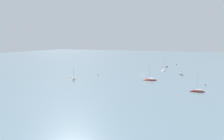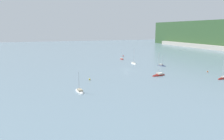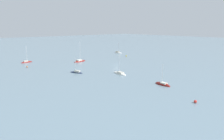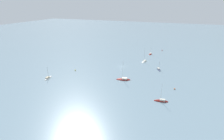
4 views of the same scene
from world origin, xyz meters
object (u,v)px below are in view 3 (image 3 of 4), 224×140
(sailboat_5, at_px, (77,73))
(mooring_buoy_1, at_px, (195,102))
(mooring_buoy_2, at_px, (126,56))
(sailboat_3, at_px, (163,85))
(mooring_buoy_0, at_px, (27,67))
(sailboat_4, at_px, (27,62))
(sailboat_1, at_px, (118,53))
(sailboat_2, at_px, (120,74))
(sailboat_0, at_px, (80,61))

(sailboat_5, bearing_deg, mooring_buoy_1, 162.84)
(mooring_buoy_1, distance_m, mooring_buoy_2, 87.10)
(sailboat_3, bearing_deg, mooring_buoy_0, 25.42)
(sailboat_4, relative_size, mooring_buoy_1, 11.76)
(sailboat_3, bearing_deg, sailboat_1, -27.80)
(sailboat_1, relative_size, sailboat_4, 0.85)
(sailboat_4, xyz_separation_m, mooring_buoy_2, (-18.26, -57.18, 0.25))
(mooring_buoy_1, bearing_deg, mooring_buoy_0, 11.07)
(sailboat_3, height_order, sailboat_4, sailboat_4)
(sailboat_2, xyz_separation_m, sailboat_3, (-22.10, 0.83, -0.02))
(sailboat_2, relative_size, mooring_buoy_2, 14.01)
(sailboat_1, relative_size, mooring_buoy_0, 12.61)
(mooring_buoy_0, height_order, mooring_buoy_2, mooring_buoy_2)
(sailboat_5, distance_m, mooring_buoy_2, 55.28)
(sailboat_0, relative_size, sailboat_2, 1.15)
(sailboat_2, relative_size, sailboat_5, 1.56)
(sailboat_0, height_order, sailboat_4, sailboat_0)
(mooring_buoy_0, bearing_deg, sailboat_5, -156.07)
(mooring_buoy_1, bearing_deg, sailboat_3, -26.47)
(sailboat_1, xyz_separation_m, mooring_buoy_2, (-16.53, 7.99, 0.28))
(sailboat_0, bearing_deg, sailboat_2, -111.72)
(sailboat_1, bearing_deg, sailboat_3, -39.16)
(sailboat_0, relative_size, sailboat_3, 1.49)
(sailboat_1, relative_size, mooring_buoy_2, 10.77)
(mooring_buoy_1, bearing_deg, sailboat_5, 4.10)
(sailboat_5, distance_m, mooring_buoy_1, 51.52)
(sailboat_4, xyz_separation_m, mooring_buoy_1, (-91.54, -10.10, 0.28))
(mooring_buoy_0, xyz_separation_m, mooring_buoy_1, (-77.07, -15.08, 0.08))
(sailboat_3, height_order, mooring_buoy_1, sailboat_3)
(sailboat_3, distance_m, mooring_buoy_2, 69.35)
(sailboat_1, bearing_deg, mooring_buoy_0, -86.33)
(mooring_buoy_2, bearing_deg, sailboat_5, 113.33)
(sailboat_1, xyz_separation_m, sailboat_3, (-73.81, 47.10, -0.03))
(sailboat_3, relative_size, sailboat_5, 1.20)
(sailboat_0, bearing_deg, sailboat_3, -110.03)
(sailboat_2, xyz_separation_m, mooring_buoy_0, (38.97, 23.88, 0.23))
(mooring_buoy_1, bearing_deg, mooring_buoy_2, -32.72)
(sailboat_0, height_order, mooring_buoy_0, sailboat_0)
(mooring_buoy_0, relative_size, mooring_buoy_1, 0.79)
(sailboat_3, relative_size, mooring_buoy_0, 12.60)
(sailboat_0, distance_m, sailboat_1, 44.35)
(sailboat_1, xyz_separation_m, sailboat_5, (-38.42, 58.75, 0.03))
(sailboat_4, distance_m, mooring_buoy_1, 92.10)
(sailboat_5, height_order, mooring_buoy_2, sailboat_5)
(sailboat_5, relative_size, mooring_buoy_2, 8.95)
(sailboat_1, xyz_separation_m, sailboat_4, (1.73, 65.17, 0.02))
(sailboat_0, xyz_separation_m, mooring_buoy_1, (-75.26, 13.17, 0.28))
(mooring_buoy_2, bearing_deg, sailboat_1, -25.80)
(mooring_buoy_1, bearing_deg, sailboat_0, -9.92)
(sailboat_3, xyz_separation_m, mooring_buoy_0, (61.07, 23.05, 0.25))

